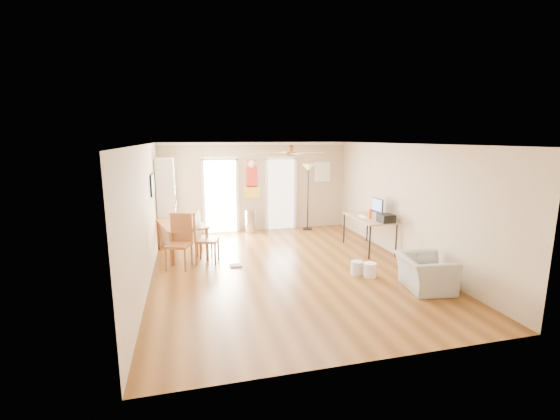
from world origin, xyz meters
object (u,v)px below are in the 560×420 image
object	(u,v)px
wastebasket_a	(357,268)
wastebasket_b	(370,270)
bookshelf	(167,200)
trash_can	(250,221)
dining_table	(182,238)
dining_chair_near	(178,242)
computer_desk	(368,233)
armchair	(425,273)
torchiere_lamp	(308,197)
printer	(386,218)
dining_chair_right_a	(206,236)
dining_chair_right_b	(207,237)

from	to	relation	value
wastebasket_a	wastebasket_b	world-z (taller)	wastebasket_b
bookshelf	trash_can	bearing A→B (deg)	10.89
dining_table	dining_chair_near	distance (m)	1.02
computer_desk	trash_can	bearing A→B (deg)	137.51
armchair	torchiere_lamp	bearing A→B (deg)	16.07
printer	dining_chair_near	bearing A→B (deg)	176.92
torchiere_lamp	wastebasket_b	bearing A→B (deg)	-90.47
dining_table	dining_chair_right_a	bearing A→B (deg)	-23.67
trash_can	wastebasket_a	size ratio (longest dim) A/B	2.43
dining_chair_right_b	trash_can	bearing A→B (deg)	-15.69
torchiere_lamp	armchair	bearing A→B (deg)	-82.45
bookshelf	trash_can	xyz separation A→B (m)	(2.27, 0.36, -0.77)
bookshelf	dining_chair_right_b	size ratio (longest dim) A/B	1.93
trash_can	computer_desk	xyz separation A→B (m)	(2.56, -2.34, 0.07)
dining_chair_right_a	trash_can	xyz separation A→B (m)	(1.36, 1.87, -0.13)
torchiere_lamp	wastebasket_a	world-z (taller)	torchiere_lamp
printer	wastebasket_a	world-z (taller)	printer
bookshelf	dining_table	size ratio (longest dim) A/B	1.45
dining_chair_right_a	wastebasket_a	xyz separation A→B (m)	(2.88, -2.03, -0.33)
dining_table	torchiere_lamp	bearing A→B (deg)	23.65
wastebasket_b	armchair	world-z (taller)	armchair
dining_chair_right_b	bookshelf	bearing A→B (deg)	38.63
computer_desk	armchair	size ratio (longest dim) A/B	1.58
dining_table	torchiere_lamp	world-z (taller)	torchiere_lamp
dining_table	trash_can	distance (m)	2.52
computer_desk	dining_chair_right_a	bearing A→B (deg)	173.14
dining_chair_near	printer	distance (m)	4.68
dining_table	torchiere_lamp	xyz separation A→B (m)	(3.66, 1.60, 0.60)
dining_chair_right_a	dining_chair_near	world-z (taller)	dining_chair_near
dining_chair_near	dining_chair_right_a	bearing A→B (deg)	71.38
dining_chair_right_a	printer	size ratio (longest dim) A/B	2.55
computer_desk	armchair	world-z (taller)	computer_desk
computer_desk	wastebasket_a	xyz separation A→B (m)	(-1.05, -1.56, -0.27)
armchair	dining_chair_right_b	bearing A→B (deg)	64.60
trash_can	torchiere_lamp	distance (m)	1.86
dining_table	wastebasket_a	distance (m)	4.12
trash_can	dining_chair_right_a	bearing A→B (deg)	-126.09
torchiere_lamp	armchair	distance (m)	4.95
wastebasket_b	dining_table	bearing A→B (deg)	145.93
dining_chair_near	printer	size ratio (longest dim) A/B	3.13
dining_chair_right_b	printer	bearing A→B (deg)	-83.43
dining_chair_right_a	wastebasket_b	bearing A→B (deg)	-108.83
wastebasket_b	armchair	size ratio (longest dim) A/B	0.30
bookshelf	armchair	xyz separation A→B (m)	(4.66, -4.53, -0.79)
trash_can	wastebasket_b	size ratio (longest dim) A/B	2.35
wastebasket_b	trash_can	bearing A→B (deg)	112.71
wastebasket_b	computer_desk	bearing A→B (deg)	63.90
dining_chair_near	trash_can	world-z (taller)	dining_chair_near
computer_desk	dining_table	bearing A→B (deg)	170.95
torchiere_lamp	dining_chair_near	bearing A→B (deg)	-144.95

